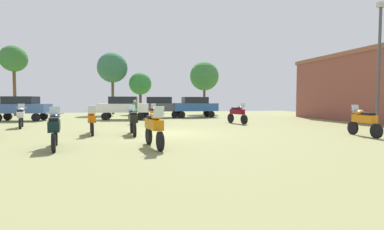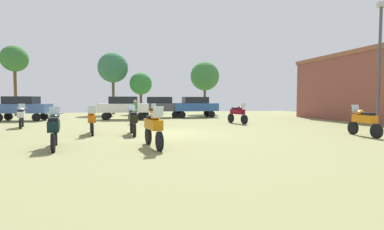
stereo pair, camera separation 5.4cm
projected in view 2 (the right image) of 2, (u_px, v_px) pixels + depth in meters
The scene contains 19 objects.
ground_plane at pixel (166, 134), 14.68m from camera, with size 44.00×52.00×0.02m.
motorcycle_1 at pixel (364, 121), 13.48m from camera, with size 0.62×2.15×1.49m.
motorcycle_2 at pixel (238, 113), 20.81m from camera, with size 0.80×2.22×1.51m.
motorcycle_4 at pixel (133, 120), 14.12m from camera, with size 0.62×2.28×1.47m.
motorcycle_6 at pixel (21, 116), 17.56m from camera, with size 0.74×2.08×1.48m.
motorcycle_7 at pixel (54, 128), 10.13m from camera, with size 0.70×2.26×1.47m.
motorcycle_9 at pixel (92, 120), 14.31m from camera, with size 0.64×2.06×1.44m.
motorcycle_10 at pixel (154, 127), 10.30m from camera, with size 0.68×2.27×1.50m.
motorcycle_11 at pixel (153, 114), 20.15m from camera, with size 0.67×2.24×1.46m.
car_1 at pixel (195, 105), 27.99m from camera, with size 4.32×1.85×2.00m.
car_2 at pixel (160, 105), 27.71m from camera, with size 4.56×2.57×2.00m.
car_3 at pixel (124, 106), 24.97m from camera, with size 4.45×2.21×2.00m.
car_4 at pixel (22, 107), 23.41m from camera, with size 4.53×2.44×2.00m.
person_1 at pixel (135, 110), 20.89m from camera, with size 0.48×0.48×1.72m.
tree_1 at pixel (14, 59), 30.44m from camera, with size 2.77×2.77×7.50m.
tree_2 at pixel (113, 68), 33.81m from camera, with size 3.53×3.53×7.30m.
tree_3 at pixel (141, 84), 34.57m from camera, with size 2.68×2.68×5.02m.
tree_5 at pixel (205, 76), 34.99m from camera, with size 3.53×3.53×6.39m.
lamp_post at pixel (379, 59), 16.87m from camera, with size 0.44×0.24×7.45m.
Camera 2 is at (-2.00, -14.53, 1.75)m, focal length 26.72 mm.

